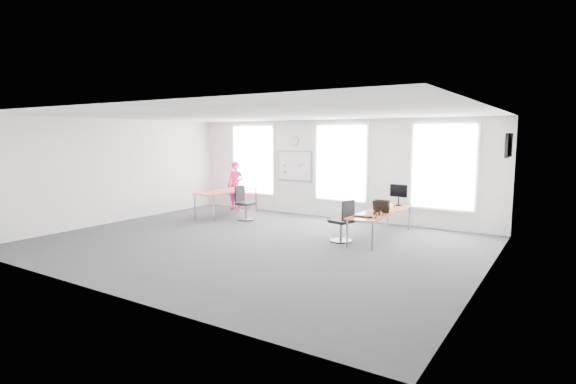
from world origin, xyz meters
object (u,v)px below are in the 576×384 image
Objects in this scene: desk_right at (381,213)px; keyboard at (364,217)px; chair_left at (244,205)px; headphones at (377,213)px; monitor at (399,193)px; chair_right at (343,223)px; desk_left at (227,193)px; person at (236,186)px.

desk_right is 0.95m from keyboard.
headphones is at bearing -100.49° from chair_left.
keyboard is 0.78× the size of monitor.
headphones is at bearing 127.90° from chair_right.
monitor reaches higher than chair_left.
desk_left is 2.16× the size of chair_right.
desk_left reaches higher than keyboard.
person reaches higher than headphones.
chair_right is at bearing -30.40° from person.
chair_right is 2.20m from monitor.
desk_right is at bearing 158.07° from chair_right.
headphones is at bearing -24.80° from person.
headphones is 0.34× the size of monitor.
desk_right is at bearing -83.63° from monitor.
chair_right is 0.60m from keyboard.
desk_right is 1.25× the size of desk_left.
chair_right reaches higher than headphones.
chair_right is (-0.61, -0.88, -0.18)m from desk_right.
headphones reaches higher than keyboard.
chair_right is 0.84m from headphones.
person reaches higher than desk_right.
monitor is (5.75, -0.22, 0.17)m from person.
desk_left is 5.44m from headphones.
chair_right is at bearing -99.34° from monitor.
chair_left is (0.90, -0.27, -0.28)m from desk_left.
chair_left reaches higher than desk_left.
chair_right is at bearing -106.94° from chair_left.
desk_left is at bearing 179.54° from headphones.
person is 8.66× the size of headphones.
chair_left is 1.82× the size of monitor.
keyboard is (5.64, -2.32, -0.16)m from person.
chair_left is at bearing -16.86° from desk_left.
chair_right is 0.61× the size of person.
desk_right is 5.87m from person.
desk_left is at bearing 155.00° from keyboard.
desk_right is 4.36m from chair_left.
person is (-1.35, 1.27, 0.38)m from chair_left.
headphones is (5.36, -0.92, -0.01)m from desk_left.
chair_right is at bearing -15.09° from desk_left.
monitor reaches higher than headphones.
person is at bearing -173.80° from monitor.
keyboard is 2.13m from monitor.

